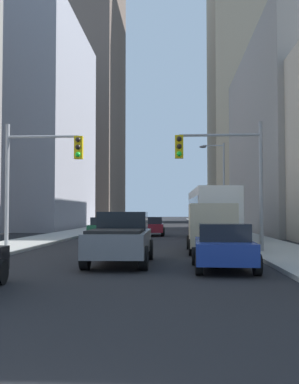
{
  "coord_description": "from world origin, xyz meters",
  "views": [
    {
      "loc": [
        1.91,
        -2.98,
        1.88
      ],
      "look_at": [
        0.0,
        33.39,
        3.47
      ],
      "focal_mm": 43.82,
      "sensor_mm": 36.0,
      "label": 1
    }
  ],
  "objects_px": {
    "cargo_van_beige": "(211,225)",
    "sedan_green": "(103,227)",
    "sedan_maroon": "(152,226)",
    "sedan_navy": "(131,221)",
    "city_bus": "(211,212)",
    "traffic_signal_near_right": "(223,165)",
    "sedan_blue": "(223,246)",
    "traffic_signal_near_left": "(40,166)",
    "pickup_truck_grey": "(121,238)"
  },
  "relations": [
    {
      "from": "sedan_maroon",
      "to": "sedan_navy",
      "type": "distance_m",
      "value": 20.62
    },
    {
      "from": "pickup_truck_grey",
      "to": "sedan_green",
      "type": "xyz_separation_m",
      "value": [
        -3.38,
        17.84,
        -0.16
      ]
    },
    {
      "from": "sedan_navy",
      "to": "traffic_signal_near_left",
      "type": "height_order",
      "value": "traffic_signal_near_left"
    },
    {
      "from": "sedan_maroon",
      "to": "pickup_truck_grey",
      "type": "bearing_deg",
      "value": -90.51
    },
    {
      "from": "sedan_blue",
      "to": "traffic_signal_near_left",
      "type": "height_order",
      "value": "traffic_signal_near_left"
    },
    {
      "from": "sedan_maroon",
      "to": "sedan_green",
      "type": "bearing_deg",
      "value": -141.13
    },
    {
      "from": "sedan_navy",
      "to": "traffic_signal_near_right",
      "type": "height_order",
      "value": "traffic_signal_near_right"
    },
    {
      "from": "sedan_maroon",
      "to": "sedan_navy",
      "type": "height_order",
      "value": "same"
    },
    {
      "from": "city_bus",
      "to": "traffic_signal_near_left",
      "type": "xyz_separation_m",
      "value": [
        -8.74,
        -10.7,
        2.11
      ]
    },
    {
      "from": "sedan_blue",
      "to": "sedan_navy",
      "type": "bearing_deg",
      "value": 99.27
    },
    {
      "from": "sedan_navy",
      "to": "sedan_green",
      "type": "bearing_deg",
      "value": -89.93
    },
    {
      "from": "sedan_blue",
      "to": "sedan_green",
      "type": "bearing_deg",
      "value": 109.6
    },
    {
      "from": "cargo_van_beige",
      "to": "traffic_signal_near_right",
      "type": "distance_m",
      "value": 2.94
    },
    {
      "from": "sedan_green",
      "to": "traffic_signal_near_right",
      "type": "xyz_separation_m",
      "value": [
        7.56,
        -13.6,
        3.28
      ]
    },
    {
      "from": "cargo_van_beige",
      "to": "sedan_green",
      "type": "distance_m",
      "value": 14.57
    },
    {
      "from": "cargo_van_beige",
      "to": "sedan_green",
      "type": "bearing_deg",
      "value": 118.95
    },
    {
      "from": "pickup_truck_grey",
      "to": "city_bus",
      "type": "bearing_deg",
      "value": 73.35
    },
    {
      "from": "sedan_blue",
      "to": "traffic_signal_near_left",
      "type": "distance_m",
      "value": 10.31
    },
    {
      "from": "sedan_navy",
      "to": "traffic_signal_near_left",
      "type": "relative_size",
      "value": 0.71
    },
    {
      "from": "city_bus",
      "to": "sedan_navy",
      "type": "height_order",
      "value": "city_bus"
    },
    {
      "from": "traffic_signal_near_right",
      "to": "sedan_maroon",
      "type": "bearing_deg",
      "value": 103.63
    },
    {
      "from": "sedan_navy",
      "to": "traffic_signal_near_left",
      "type": "distance_m",
      "value": 36.94
    },
    {
      "from": "sedan_blue",
      "to": "traffic_signal_near_right",
      "type": "bearing_deg",
      "value": 83.91
    },
    {
      "from": "cargo_van_beige",
      "to": "traffic_signal_near_right",
      "type": "xyz_separation_m",
      "value": [
        0.51,
        -0.86,
        2.76
      ]
    },
    {
      "from": "sedan_blue",
      "to": "traffic_signal_near_right",
      "type": "xyz_separation_m",
      "value": [
        0.63,
        5.88,
        3.28
      ]
    },
    {
      "from": "city_bus",
      "to": "sedan_blue",
      "type": "distance_m",
      "value": 16.65
    },
    {
      "from": "cargo_van_beige",
      "to": "sedan_maroon",
      "type": "bearing_deg",
      "value": 102.57
    },
    {
      "from": "traffic_signal_near_right",
      "to": "sedan_navy",
      "type": "bearing_deg",
      "value": 101.66
    },
    {
      "from": "sedan_green",
      "to": "sedan_navy",
      "type": "relative_size",
      "value": 1.0
    },
    {
      "from": "sedan_blue",
      "to": "traffic_signal_near_right",
      "type": "distance_m",
      "value": 6.76
    },
    {
      "from": "city_bus",
      "to": "traffic_signal_near_left",
      "type": "bearing_deg",
      "value": -129.22
    },
    {
      "from": "traffic_signal_near_left",
      "to": "sedan_blue",
      "type": "bearing_deg",
      "value": -36.93
    },
    {
      "from": "cargo_van_beige",
      "to": "sedan_maroon",
      "type": "xyz_separation_m",
      "value": [
        -3.48,
        15.62,
        -0.52
      ]
    },
    {
      "from": "city_bus",
      "to": "sedan_green",
      "type": "xyz_separation_m",
      "value": [
        -7.85,
        2.9,
        -1.16
      ]
    },
    {
      "from": "sedan_green",
      "to": "sedan_navy",
      "type": "distance_m",
      "value": 23.18
    },
    {
      "from": "city_bus",
      "to": "sedan_green",
      "type": "relative_size",
      "value": 2.73
    },
    {
      "from": "sedan_maroon",
      "to": "traffic_signal_near_right",
      "type": "distance_m",
      "value": 17.27
    },
    {
      "from": "sedan_blue",
      "to": "sedan_navy",
      "type": "relative_size",
      "value": 1.01
    },
    {
      "from": "sedan_blue",
      "to": "traffic_signal_near_right",
      "type": "height_order",
      "value": "traffic_signal_near_right"
    },
    {
      "from": "city_bus",
      "to": "traffic_signal_near_right",
      "type": "bearing_deg",
      "value": -91.54
    },
    {
      "from": "traffic_signal_near_left",
      "to": "traffic_signal_near_right",
      "type": "height_order",
      "value": "same"
    },
    {
      "from": "pickup_truck_grey",
      "to": "traffic_signal_near_right",
      "type": "bearing_deg",
      "value": 45.39
    },
    {
      "from": "sedan_green",
      "to": "traffic_signal_near_right",
      "type": "distance_m",
      "value": 15.91
    },
    {
      "from": "sedan_blue",
      "to": "sedan_navy",
      "type": "xyz_separation_m",
      "value": [
        -6.96,
        42.66,
        0.0
      ]
    },
    {
      "from": "pickup_truck_grey",
      "to": "traffic_signal_near_left",
      "type": "relative_size",
      "value": 0.9
    },
    {
      "from": "sedan_green",
      "to": "sedan_navy",
      "type": "height_order",
      "value": "same"
    },
    {
      "from": "cargo_van_beige",
      "to": "sedan_blue",
      "type": "height_order",
      "value": "cargo_van_beige"
    },
    {
      "from": "sedan_maroon",
      "to": "traffic_signal_near_left",
      "type": "height_order",
      "value": "traffic_signal_near_left"
    },
    {
      "from": "sedan_blue",
      "to": "sedan_maroon",
      "type": "distance_m",
      "value": 22.61
    },
    {
      "from": "city_bus",
      "to": "pickup_truck_grey",
      "type": "xyz_separation_m",
      "value": [
        -4.47,
        -14.94,
        -1.0
      ]
    }
  ]
}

